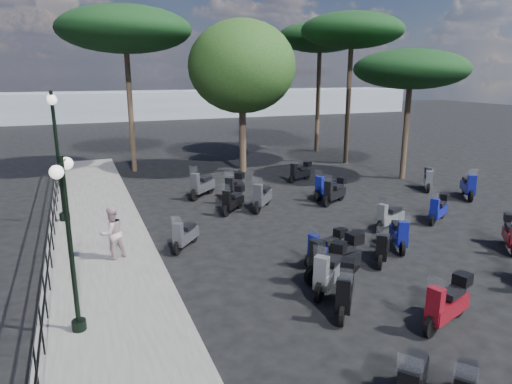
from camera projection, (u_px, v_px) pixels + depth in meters
name	position (u px, v px, depth m)	size (l,w,h in m)	color
ground	(348.00, 259.00, 12.98)	(120.00, 120.00, 0.00)	black
sidewalk	(102.00, 252.00, 13.33)	(3.00, 30.00, 0.15)	#605D5B
railing	(50.00, 233.00, 12.47)	(0.04, 26.04, 1.10)	black
lamp_post_1	(69.00, 235.00, 8.64)	(0.41, 1.03, 3.55)	black
lamp_post_2	(57.00, 149.00, 15.31)	(0.36, 1.31, 4.44)	black
pedestrian_far	(112.00, 233.00, 12.50)	(0.72, 0.56, 1.48)	#C2A3A8
scooter_2	(345.00, 291.00, 10.04)	(1.12, 1.39, 1.30)	black
scooter_3	(335.00, 258.00, 11.63)	(1.85, 0.68, 1.48)	black
scooter_4	(185.00, 236.00, 13.66)	(1.04, 1.21, 1.20)	black
scooter_5	(233.00, 201.00, 17.22)	(1.23, 1.19, 1.24)	black
scooter_7	(447.00, 304.00, 9.45)	(1.62, 0.81, 1.34)	black
scooter_8	(329.00, 271.00, 11.01)	(1.44, 1.24, 1.38)	black
scooter_9	(326.00, 248.00, 12.62)	(1.48, 0.62, 1.20)	black
scooter_10	(235.00, 188.00, 18.82)	(1.25, 1.47, 1.40)	black
scooter_11	(202.00, 186.00, 19.31)	(1.40, 1.34, 1.46)	black
scooter_14	(383.00, 248.00, 12.68)	(1.08, 1.20, 1.22)	black
scooter_15	(390.00, 217.00, 15.39)	(1.47, 0.69, 1.21)	black
scooter_16	(262.00, 197.00, 17.57)	(1.23, 1.45, 1.43)	black
scooter_17	(326.00, 188.00, 19.08)	(1.54, 0.93, 1.34)	black
scooter_20	(512.00, 235.00, 13.59)	(1.15, 1.29, 1.26)	black
scooter_21	(399.00, 235.00, 13.65)	(0.89, 1.48, 1.28)	black
scooter_22	(335.00, 192.00, 18.38)	(1.48, 1.00, 1.31)	black
scooter_23	(300.00, 172.00, 22.19)	(1.43, 0.77, 1.19)	black
scooter_27	(468.00, 187.00, 19.18)	(1.12, 1.53, 1.42)	black
scooter_28	(439.00, 209.00, 16.14)	(1.38, 0.92, 1.22)	black
scooter_29	(428.00, 180.00, 20.57)	(1.08, 1.30, 1.23)	black
broadleaf_tree	(242.00, 67.00, 23.03)	(5.49, 5.49, 7.77)	#38281E
pine_0	(320.00, 38.00, 29.02)	(5.50, 5.50, 8.29)	#38281E
pine_1	(352.00, 31.00, 24.92)	(5.63, 5.63, 8.38)	#38281E
pine_2	(125.00, 30.00, 22.79)	(6.68, 6.68, 8.40)	#38281E
pine_3	(411.00, 69.00, 21.55)	(5.40, 5.40, 6.26)	#38281E
distant_hills	(136.00, 105.00, 53.03)	(70.00, 8.00, 3.00)	gray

